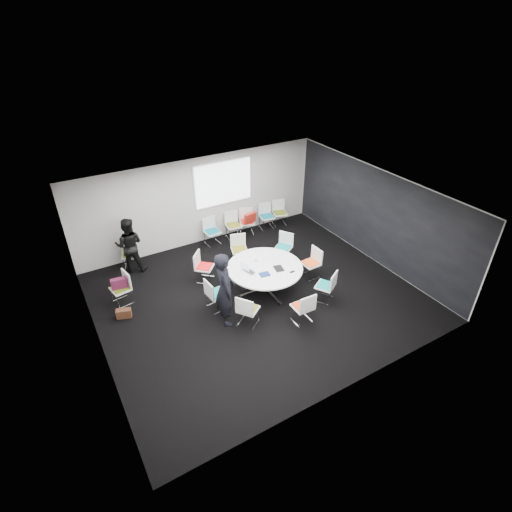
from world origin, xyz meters
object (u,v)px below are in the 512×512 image
chair_ring_c (239,255)px  laptop (250,270)px  brown_bag (124,313)px  person_back (129,245)px  chair_person_back (131,259)px  chair_back_a (212,236)px  chair_ring_d (205,272)px  chair_ring_h (325,291)px  chair_back_d (267,221)px  cup (256,260)px  chair_back_b (233,230)px  maroon_bag (119,283)px  chair_ring_e (216,299)px  chair_back_c (247,226)px  chair_ring_f (248,315)px  chair_spare_left (122,294)px  chair_ring_a (310,268)px  conference_table (265,274)px  chair_ring_g (302,312)px  chair_ring_b (283,252)px  chair_back_e (280,217)px  person_main (225,289)px

chair_ring_c → laptop: (-0.47, -1.49, 0.47)m
brown_bag → person_back: bearing=68.2°
chair_person_back → person_back: size_ratio=0.53×
chair_back_a → chair_ring_d: bearing=54.8°
chair_ring_h → chair_back_a: (-1.31, 4.13, 0.00)m
chair_back_d → cup: bearing=63.8°
chair_back_b → maroon_bag: chair_back_b is taller
chair_ring_e → chair_back_a: same height
chair_back_b → laptop: (-1.02, -2.94, 0.47)m
chair_ring_d → laptop: (0.82, -1.16, 0.47)m
chair_ring_c → chair_back_c: bearing=-108.5°
chair_ring_d → chair_person_back: (-1.59, 1.73, 0.00)m
chair_ring_e → chair_ring_f: 1.01m
person_back → cup: size_ratio=18.41×
chair_spare_left → maroon_bag: bearing=90.0°
chair_ring_a → cup: (-1.51, 0.50, 0.50)m
chair_ring_e → chair_person_back: bearing=-160.7°
person_back → chair_back_c: bearing=-152.1°
conference_table → chair_ring_e: chair_ring_e is taller
chair_back_c → maroon_bag: size_ratio=2.20×
chair_ring_a → chair_back_c: same height
chair_ring_c → maroon_bag: 3.57m
chair_ring_g → chair_ring_h: size_ratio=1.00×
chair_ring_g → person_back: size_ratio=0.53×
conference_table → chair_back_d: chair_back_d is taller
chair_ring_g → chair_ring_b: bearing=67.7°
chair_ring_e → person_back: bearing=-159.4°
laptop → maroon_bag: maroon_bag is taller
chair_back_e → person_main: person_main is taller
chair_ring_c → chair_person_back: same height
laptop → cup: bearing=-62.0°
chair_back_a → chair_back_e: 2.61m
chair_ring_e → chair_back_d: same height
chair_back_a → brown_bag: (-3.45, -2.18, -0.16)m
chair_back_e → chair_spare_left: size_ratio=1.00×
chair_ring_h → chair_spare_left: 5.28m
chair_person_back → chair_ring_e: bearing=131.9°
chair_ring_d → laptop: chair_ring_d is taller
chair_back_a → chair_back_d: (2.07, 0.04, 0.00)m
chair_back_d → person_back: person_back is taller
chair_ring_e → chair_back_b: same height
conference_table → person_back: person_back is taller
chair_ring_c → laptop: bearing=90.6°
chair_ring_a → chair_ring_c: (-1.40, 1.67, 0.00)m
chair_ring_g → chair_ring_e: bearing=138.1°
chair_back_a → brown_bag: size_ratio=2.44×
chair_ring_e → laptop: 1.16m
chair_back_c → chair_ring_e: bearing=68.0°
chair_ring_c → chair_ring_h: bearing=129.6°
chair_ring_d → chair_back_e: 4.08m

